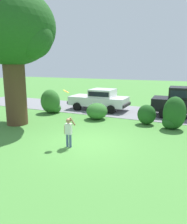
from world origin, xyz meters
TOP-DOWN VIEW (x-y plane):
  - ground_plane at (0.00, 0.00)m, footprint 80.00×80.00m
  - driveway_strip at (0.00, 7.07)m, footprint 28.00×4.40m
  - oak_tree_large at (-4.89, 1.33)m, footprint 4.72×4.77m
  - shrub_near_tree at (-4.93, 4.45)m, footprint 1.37×1.25m
  - shrub_centre_left at (-1.29, 4.13)m, footprint 1.29×1.34m
  - shrub_centre at (1.75, 4.18)m, footprint 1.03×0.86m
  - shrub_centre_right at (3.21, 3.83)m, footprint 1.16×1.00m
  - parked_sedan at (-2.25, 6.80)m, footprint 4.43×2.15m
  - child_thrower at (-0.36, -0.74)m, footprint 0.45×0.28m
  - frisbee at (-0.66, -0.38)m, footprint 0.30×0.28m

SIDE VIEW (x-z plane):
  - ground_plane at x=0.00m, z-range 0.00..0.00m
  - driveway_strip at x=0.00m, z-range 0.00..0.02m
  - shrub_centre_left at x=-1.29m, z-range 0.00..1.00m
  - shrub_centre at x=1.75m, z-range 0.00..1.12m
  - child_thrower at x=-0.36m, z-range 0.07..1.36m
  - shrub_near_tree at x=-4.93m, z-range -0.05..1.58m
  - shrub_centre_right at x=3.21m, z-range -0.09..1.62m
  - parked_sedan at x=-2.25m, z-range 0.07..1.63m
  - frisbee at x=-0.66m, z-range 2.13..2.34m
  - oak_tree_large at x=-4.89m, z-range 1.34..8.57m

